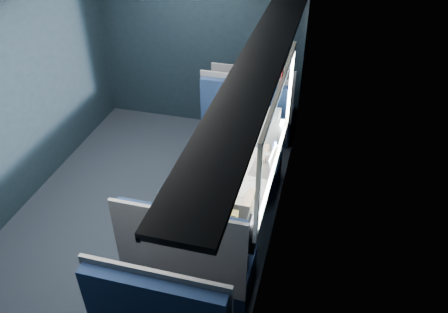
% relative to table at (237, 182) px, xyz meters
% --- Properties ---
extents(ground, '(2.80, 4.20, 0.01)m').
position_rel_table_xyz_m(ground, '(-1.03, 0.00, -0.67)').
color(ground, black).
extents(room_shell, '(3.00, 4.40, 2.40)m').
position_rel_table_xyz_m(room_shell, '(-1.01, 0.00, 0.81)').
color(room_shell, black).
rests_on(room_shell, ground).
extents(table, '(0.62, 1.00, 0.74)m').
position_rel_table_xyz_m(table, '(0.00, 0.00, 0.00)').
color(table, '#54565E').
rests_on(table, ground).
extents(seat_bay_near, '(1.04, 0.62, 1.26)m').
position_rel_table_xyz_m(seat_bay_near, '(-0.19, 0.87, -0.24)').
color(seat_bay_near, '#0B1733').
rests_on(seat_bay_near, ground).
extents(seat_bay_far, '(1.04, 0.62, 1.26)m').
position_rel_table_xyz_m(seat_bay_far, '(-0.18, -0.87, -0.25)').
color(seat_bay_far, '#0B1733').
rests_on(seat_bay_far, ground).
extents(seat_row_front, '(1.04, 0.51, 1.16)m').
position_rel_table_xyz_m(seat_row_front, '(-0.18, 1.80, -0.25)').
color(seat_row_front, '#0B1733').
rests_on(seat_row_front, ground).
extents(man, '(0.53, 0.56, 1.32)m').
position_rel_table_xyz_m(man, '(0.07, 0.70, 0.06)').
color(man, black).
rests_on(man, ground).
extents(woman, '(0.53, 0.56, 1.32)m').
position_rel_table_xyz_m(woman, '(0.07, -0.71, 0.06)').
color(woman, black).
rests_on(woman, ground).
extents(papers, '(0.67, 0.88, 0.01)m').
position_rel_table_xyz_m(papers, '(-0.02, 0.09, 0.08)').
color(papers, white).
rests_on(papers, table).
extents(laptop, '(0.24, 0.31, 0.23)m').
position_rel_table_xyz_m(laptop, '(0.27, 0.17, 0.14)').
color(laptop, silver).
rests_on(laptop, table).
extents(bottle_small, '(0.06, 0.06, 0.22)m').
position_rel_table_xyz_m(bottle_small, '(0.30, 0.35, 0.17)').
color(bottle_small, silver).
rests_on(bottle_small, table).
extents(cup, '(0.07, 0.07, 0.09)m').
position_rel_table_xyz_m(cup, '(0.23, 0.32, 0.12)').
color(cup, white).
rests_on(cup, table).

